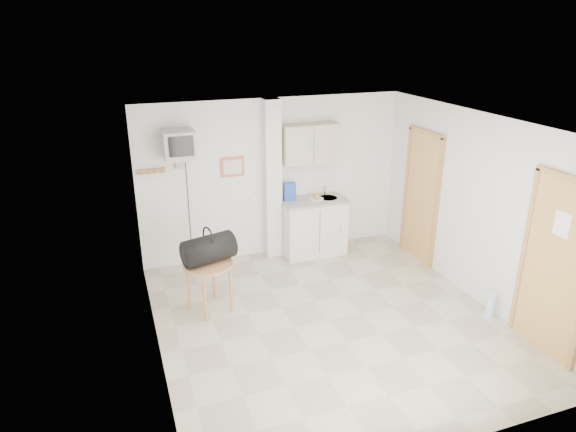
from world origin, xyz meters
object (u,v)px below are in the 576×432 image
object	(u,v)px
round_table	(208,269)
water_bottle	(491,305)
duffel_bag	(209,249)
crt_television	(179,146)

from	to	relation	value
round_table	water_bottle	bearing A→B (deg)	-22.16
round_table	duffel_bag	world-z (taller)	duffel_bag
crt_television	water_bottle	bearing A→B (deg)	-37.48
duffel_bag	round_table	bearing A→B (deg)	-146.45
crt_television	duffel_bag	bearing A→B (deg)	-85.04
water_bottle	round_table	bearing A→B (deg)	157.84
round_table	duffel_bag	xyz separation A→B (m)	(0.02, 0.03, 0.27)
round_table	duffel_bag	size ratio (longest dim) A/B	0.94
duffel_bag	water_bottle	bearing A→B (deg)	-39.67
crt_television	round_table	distance (m)	1.85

